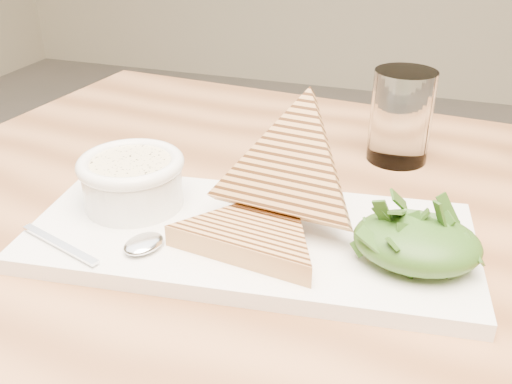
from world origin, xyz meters
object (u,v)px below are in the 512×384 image
(table_top, at_px, (399,271))
(glass_near, at_px, (401,116))
(platter, at_px, (250,237))
(soup_bowl, at_px, (133,187))

(table_top, distance_m, glass_near, 0.24)
(platter, bearing_deg, table_top, 11.11)
(soup_bowl, distance_m, glass_near, 0.36)
(glass_near, bearing_deg, soup_bowl, -135.61)
(table_top, bearing_deg, glass_near, 97.71)
(platter, height_order, glass_near, glass_near)
(table_top, relative_size, soup_bowl, 12.08)
(table_top, relative_size, glass_near, 10.57)
(platter, relative_size, glass_near, 3.68)
(table_top, bearing_deg, platter, -168.89)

